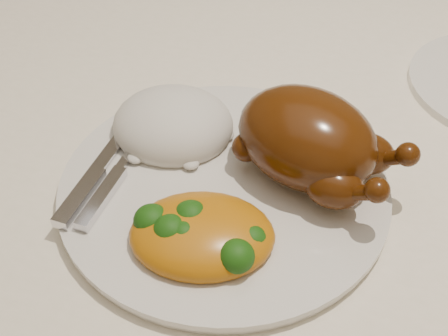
# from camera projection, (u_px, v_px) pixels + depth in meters

# --- Properties ---
(dining_table) EXTENTS (1.60, 0.90, 0.76)m
(dining_table) POSITION_uv_depth(u_px,v_px,m) (332.00, 148.00, 0.76)
(dining_table) COLOR brown
(dining_table) RESTS_ON floor
(tablecloth) EXTENTS (1.73, 1.03, 0.18)m
(tablecloth) POSITION_uv_depth(u_px,v_px,m) (340.00, 100.00, 0.71)
(tablecloth) COLOR white
(tablecloth) RESTS_ON dining_table
(dinner_plate) EXTENTS (0.37, 0.37, 0.01)m
(dinner_plate) POSITION_uv_depth(u_px,v_px,m) (224.00, 189.00, 0.55)
(dinner_plate) COLOR silver
(dinner_plate) RESTS_ON tablecloth
(roast_chicken) EXTENTS (0.17, 0.14, 0.08)m
(roast_chicken) POSITION_uv_depth(u_px,v_px,m) (310.00, 140.00, 0.53)
(roast_chicken) COLOR #4F2308
(roast_chicken) RESTS_ON dinner_plate
(rice_mound) EXTENTS (0.13, 0.12, 0.06)m
(rice_mound) POSITION_uv_depth(u_px,v_px,m) (173.00, 125.00, 0.59)
(rice_mound) COLOR white
(rice_mound) RESTS_ON dinner_plate
(mac_and_cheese) EXTENTS (0.14, 0.12, 0.04)m
(mac_and_cheese) POSITION_uv_depth(u_px,v_px,m) (205.00, 235.00, 0.49)
(mac_and_cheese) COLOR orange
(mac_and_cheese) RESTS_ON dinner_plate
(cutlery) EXTENTS (0.04, 0.17, 0.01)m
(cutlery) POSITION_uv_depth(u_px,v_px,m) (102.00, 179.00, 0.55)
(cutlery) COLOR silver
(cutlery) RESTS_ON dinner_plate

